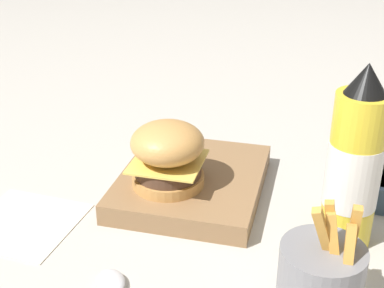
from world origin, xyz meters
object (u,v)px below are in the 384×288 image
(serving_board, at_px, (192,182))
(ketchup_bottle, at_px, (354,166))
(fries_basket, at_px, (321,279))
(side_bowl, at_px, (382,184))
(burger, at_px, (168,154))

(serving_board, distance_m, ketchup_bottle, 0.26)
(fries_basket, height_order, side_bowl, fries_basket)
(ketchup_bottle, bearing_deg, side_bowl, -23.75)
(ketchup_bottle, bearing_deg, fries_basket, 169.00)
(serving_board, distance_m, burger, 0.08)
(ketchup_bottle, xyz_separation_m, side_bowl, (0.13, -0.06, -0.09))
(burger, bearing_deg, ketchup_bottle, -96.59)
(serving_board, xyz_separation_m, fries_basket, (-0.22, -0.20, 0.03))
(serving_board, bearing_deg, fries_basket, -137.23)
(ketchup_bottle, distance_m, side_bowl, 0.16)
(serving_board, xyz_separation_m, burger, (-0.04, 0.03, 0.07))
(serving_board, relative_size, ketchup_bottle, 1.01)
(ketchup_bottle, distance_m, fries_basket, 0.16)
(serving_board, bearing_deg, side_bowl, -78.95)
(fries_basket, relative_size, side_bowl, 1.27)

